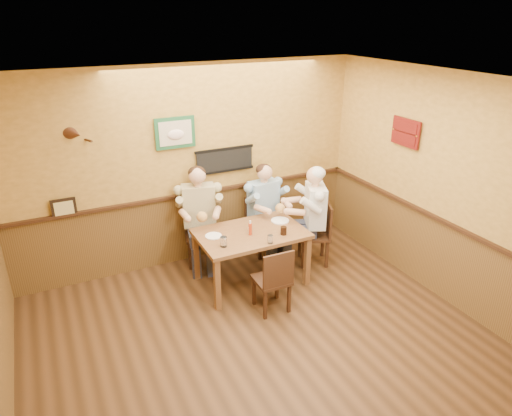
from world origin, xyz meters
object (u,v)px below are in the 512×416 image
(chair_near_side, at_px, (272,278))
(hot_sauce_bottle, at_px, (250,228))
(chair_back_left, at_px, (200,234))
(diner_tan_shirt, at_px, (199,221))
(salt_shaker, at_px, (250,231))
(water_glass_left, at_px, (224,242))
(dining_table, at_px, (251,238))
(cola_tumbler, at_px, (284,231))
(chair_back_right, at_px, (263,226))
(diner_white_elder, at_px, (315,221))
(water_glass_mid, at_px, (270,239))
(diner_blue_polo, at_px, (263,214))
(pepper_shaker, at_px, (250,227))
(chair_right_end, at_px, (314,234))

(chair_near_side, height_order, hot_sauce_bottle, hot_sauce_bottle)
(chair_back_left, distance_m, diner_tan_shirt, 0.20)
(hot_sauce_bottle, height_order, salt_shaker, hot_sauce_bottle)
(water_glass_left, relative_size, salt_shaker, 1.41)
(dining_table, xyz_separation_m, cola_tumbler, (0.35, -0.25, 0.14))
(chair_back_right, relative_size, water_glass_left, 6.91)
(chair_near_side, height_order, diner_white_elder, diner_white_elder)
(diner_tan_shirt, relative_size, water_glass_mid, 12.45)
(chair_back_left, distance_m, cola_tumbler, 1.34)
(diner_tan_shirt, distance_m, cola_tumbler, 1.31)
(chair_near_side, bearing_deg, diner_white_elder, -144.05)
(dining_table, distance_m, chair_near_side, 0.70)
(cola_tumbler, bearing_deg, chair_back_left, 126.77)
(diner_white_elder, distance_m, salt_shaker, 1.09)
(chair_back_left, bearing_deg, diner_blue_polo, 6.32)
(diner_white_elder, relative_size, pepper_shaker, 12.95)
(chair_back_right, height_order, chair_right_end, chair_right_end)
(dining_table, bearing_deg, water_glass_mid, -77.80)
(chair_right_end, distance_m, hot_sauce_bottle, 1.15)
(pepper_shaker, bearing_deg, chair_near_side, -94.29)
(chair_back_right, height_order, water_glass_mid, chair_back_right)
(chair_right_end, height_order, water_glass_mid, chair_right_end)
(hot_sauce_bottle, bearing_deg, chair_right_end, 7.82)
(dining_table, xyz_separation_m, water_glass_left, (-0.47, -0.21, 0.16))
(chair_near_side, height_order, pepper_shaker, chair_near_side)
(diner_white_elder, relative_size, water_glass_mid, 12.36)
(diner_white_elder, bearing_deg, diner_tan_shirt, -92.71)
(cola_tumbler, bearing_deg, chair_back_right, 79.29)
(chair_back_right, relative_size, diner_blue_polo, 0.70)
(chair_back_right, xyz_separation_m, water_glass_left, (-0.99, -0.88, 0.37))
(water_glass_mid, relative_size, hot_sauce_bottle, 0.59)
(pepper_shaker, bearing_deg, dining_table, -106.35)
(chair_right_end, relative_size, water_glass_left, 7.18)
(chair_right_end, distance_m, cola_tumbler, 0.84)
(pepper_shaker, bearing_deg, chair_back_right, 51.02)
(diner_white_elder, bearing_deg, chair_near_side, -32.25)
(chair_back_right, relative_size, pepper_shaker, 8.72)
(pepper_shaker, bearing_deg, cola_tumbler, -39.95)
(water_glass_left, distance_m, water_glass_mid, 0.58)
(chair_back_left, height_order, chair_back_right, chair_back_left)
(diner_blue_polo, relative_size, cola_tumbler, 12.00)
(diner_tan_shirt, bearing_deg, pepper_shaker, -45.93)
(diner_blue_polo, height_order, cola_tumbler, diner_blue_polo)
(diner_blue_polo, distance_m, salt_shaker, 0.92)
(dining_table, xyz_separation_m, chair_back_right, (0.52, 0.67, -0.22))
(chair_near_side, relative_size, water_glass_left, 6.72)
(water_glass_mid, bearing_deg, pepper_shaker, 99.84)
(chair_back_right, bearing_deg, chair_back_left, 166.38)
(chair_back_left, distance_m, chair_near_side, 1.51)
(chair_back_left, relative_size, pepper_shaker, 9.13)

